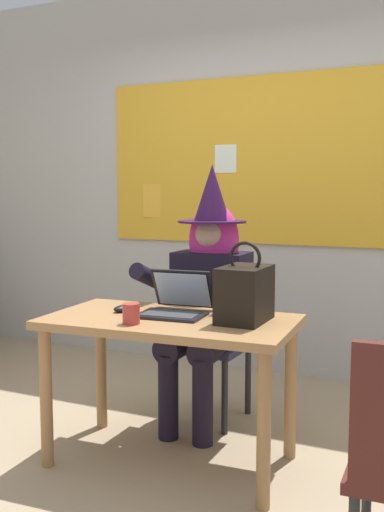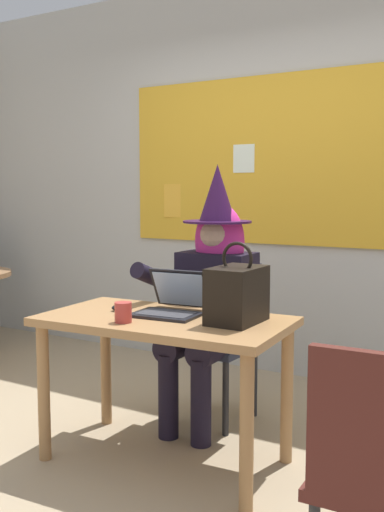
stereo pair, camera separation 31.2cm
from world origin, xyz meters
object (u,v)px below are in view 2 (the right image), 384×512
at_px(handbag, 237,294).
at_px(coffee_mug, 123,312).
at_px(chair_extra_corner, 379,469).
at_px(person_costumed, 212,284).
at_px(desk_main, 164,339).
at_px(laptop, 172,304).
at_px(computer_mouse, 121,307).
at_px(chair_at_desk, 222,330).

xyz_separation_m(handbag, coffee_mug, (-0.46, -0.27, -0.09)).
bearing_deg(chair_extra_corner, person_costumed, 44.72).
xyz_separation_m(desk_main, handbag, (0.35, 0.07, 0.24)).
distance_m(desk_main, laptop, 0.18).
xyz_separation_m(computer_mouse, coffee_mug, (0.18, -0.22, 0.03)).
height_order(desk_main, coffee_mug, coffee_mug).
distance_m(person_costumed, chair_extra_corner, 1.70).
bearing_deg(desk_main, chair_extra_corner, -26.85).
height_order(coffee_mug, chair_extra_corner, chair_extra_corner).
bearing_deg(handbag, chair_at_desk, 123.04).
distance_m(desk_main, coffee_mug, 0.27).
xyz_separation_m(laptop, chair_extra_corner, (1.18, -0.68, -0.28)).
bearing_deg(handbag, person_costumed, 129.26).
xyz_separation_m(chair_at_desk, coffee_mug, (-0.06, -0.88, 0.26)).
relative_size(laptop, handbag, 0.94).
distance_m(chair_at_desk, chair_extra_corner, 1.76).
bearing_deg(coffee_mug, desk_main, 62.27).
distance_m(laptop, computer_mouse, 0.28).
relative_size(person_costumed, chair_extra_corner, 1.68).
bearing_deg(person_costumed, computer_mouse, -25.58).
relative_size(chair_at_desk, chair_extra_corner, 1.04).
bearing_deg(laptop, desk_main, -86.66).
xyz_separation_m(laptop, handbag, (0.37, -0.01, 0.09)).
bearing_deg(desk_main, person_costumed, 94.47).
bearing_deg(computer_mouse, laptop, 30.08).
height_order(desk_main, handbag, handbag).
height_order(laptop, chair_extra_corner, laptop).
height_order(computer_mouse, chair_extra_corner, chair_extra_corner).
bearing_deg(chair_extra_corner, handbag, 49.01).
relative_size(person_costumed, laptop, 4.17).
bearing_deg(laptop, coffee_mug, -112.32).
xyz_separation_m(computer_mouse, chair_extra_corner, (1.45, -0.62, -0.25)).
height_order(handbag, coffee_mug, handbag).
relative_size(chair_at_desk, laptop, 2.56).
relative_size(person_costumed, coffee_mug, 15.60).
distance_m(desk_main, chair_at_desk, 0.69).
distance_m(chair_at_desk, laptop, 0.65).
relative_size(computer_mouse, coffee_mug, 1.09).
relative_size(desk_main, person_costumed, 0.83).
bearing_deg(coffee_mug, computer_mouse, 129.88).
height_order(desk_main, laptop, laptop).
relative_size(chair_at_desk, person_costumed, 0.62).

